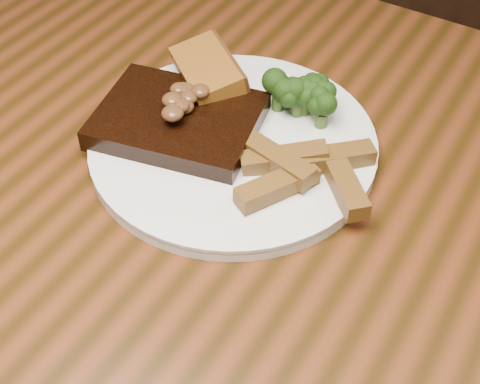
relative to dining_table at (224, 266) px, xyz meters
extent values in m
cube|color=#512510|center=(0.00, 0.00, 0.07)|extent=(1.60, 0.90, 0.04)
cylinder|color=black|center=(-0.72, 0.37, -0.30)|extent=(0.07, 0.07, 0.71)
cube|color=black|center=(-0.05, 0.79, -0.23)|extent=(0.53, 0.53, 0.04)
cylinder|color=black|center=(0.05, 1.01, -0.45)|extent=(0.04, 0.04, 0.41)
cylinder|color=black|center=(-0.27, 0.89, -0.45)|extent=(0.04, 0.04, 0.41)
cylinder|color=black|center=(0.16, 0.69, -0.45)|extent=(0.04, 0.04, 0.41)
cylinder|color=black|center=(-0.16, 0.58, -0.45)|extent=(0.04, 0.04, 0.41)
cube|color=black|center=(0.01, 0.61, 0.01)|extent=(0.40, 0.17, 0.44)
cylinder|color=white|center=(-0.04, 0.08, 0.10)|extent=(0.33, 0.33, 0.01)
cube|color=black|center=(-0.10, 0.06, 0.12)|extent=(0.19, 0.16, 0.02)
cube|color=beige|center=(-0.10, 0.01, 0.11)|extent=(0.13, 0.04, 0.02)
cube|color=#9B5A1C|center=(-0.11, 0.14, 0.12)|extent=(0.11, 0.10, 0.02)
camera|label=1|loc=(0.25, -0.37, 0.58)|focal=50.00mm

